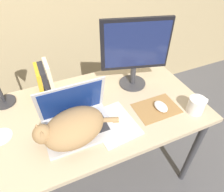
% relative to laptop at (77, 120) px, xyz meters
% --- Properties ---
extents(desk, '(1.27, 0.73, 0.74)m').
position_rel_laptop_xyz_m(desk, '(0.14, 0.09, -0.13)').
color(desk, tan).
rests_on(desk, ground_plane).
extents(laptop, '(0.36, 0.26, 0.26)m').
position_rel_laptop_xyz_m(laptop, '(0.00, 0.00, 0.00)').
color(laptop, '#B7B7BC').
rests_on(laptop, desk).
extents(cat, '(0.45, 0.30, 0.15)m').
position_rel_laptop_xyz_m(cat, '(-0.04, -0.06, 0.02)').
color(cat, '#99754C').
rests_on(cat, desk).
extents(external_monitor, '(0.41, 0.18, 0.45)m').
position_rel_laptop_xyz_m(external_monitor, '(0.45, 0.21, 0.20)').
color(external_monitor, '#333338').
rests_on(external_monitor, desk).
extents(mousepad, '(0.26, 0.18, 0.00)m').
position_rel_laptop_xyz_m(mousepad, '(0.47, -0.06, -0.05)').
color(mousepad, olive).
rests_on(mousepad, desk).
extents(computer_mouse, '(0.07, 0.10, 0.03)m').
position_rel_laptop_xyz_m(computer_mouse, '(0.49, -0.07, -0.03)').
color(computer_mouse, silver).
rests_on(computer_mouse, mousepad).
extents(book_row, '(0.10, 0.17, 0.22)m').
position_rel_laptop_xyz_m(book_row, '(-0.10, 0.35, 0.05)').
color(book_row, gold).
rests_on(book_row, desk).
extents(notepad, '(0.24, 0.30, 0.01)m').
position_rel_laptop_xyz_m(notepad, '(0.19, -0.06, -0.05)').
color(notepad, silver).
rests_on(notepad, desk).
extents(mug, '(0.14, 0.09, 0.09)m').
position_rel_laptop_xyz_m(mug, '(0.66, -0.16, -0.00)').
color(mug, white).
rests_on(mug, desk).
extents(cd_disc, '(0.12, 0.12, 0.00)m').
position_rel_laptop_xyz_m(cd_disc, '(-0.39, 0.09, -0.05)').
color(cd_disc, silver).
rests_on(cd_disc, desk).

